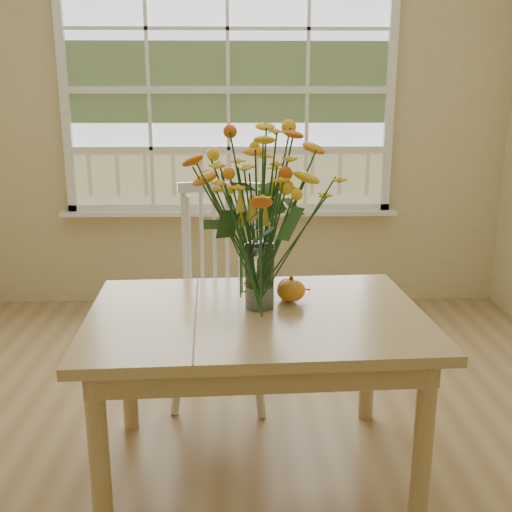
{
  "coord_description": "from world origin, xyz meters",
  "views": [
    {
      "loc": [
        0.1,
        -2.09,
        1.5
      ],
      "look_at": [
        0.15,
        0.12,
        0.92
      ],
      "focal_mm": 42.0,
      "sensor_mm": 36.0,
      "label": 1
    }
  ],
  "objects": [
    {
      "name": "turkey_figurine",
      "position": [
        0.16,
        0.16,
        0.74
      ],
      "size": [
        0.1,
        0.08,
        0.11
      ],
      "rotation": [
        0.0,
        0.0,
        0.18
      ],
      "color": "#CCB78C",
      "rests_on": "dining_table"
    },
    {
      "name": "window",
      "position": [
        0.0,
        2.21,
        1.53
      ],
      "size": [
        2.42,
        0.12,
        1.74
      ],
      "color": "silver",
      "rests_on": "wall_back"
    },
    {
      "name": "wall_back",
      "position": [
        0.0,
        2.25,
        1.35
      ],
      "size": [
        4.0,
        0.02,
        2.7
      ],
      "primitive_type": "cube",
      "color": "#CBB582",
      "rests_on": "floor"
    },
    {
      "name": "windsor_chair",
      "position": [
        0.0,
        0.81,
        0.59
      ],
      "size": [
        0.55,
        0.53,
        1.06
      ],
      "rotation": [
        0.0,
        0.0,
        -0.12
      ],
      "color": "white",
      "rests_on": "floor"
    },
    {
      "name": "dining_table",
      "position": [
        0.15,
        0.1,
        0.6
      ],
      "size": [
        1.35,
        0.99,
        0.7
      ],
      "rotation": [
        0.0,
        0.0,
        0.05
      ],
      "color": "tan",
      "rests_on": "floor"
    },
    {
      "name": "dark_gourd",
      "position": [
        0.28,
        0.27,
        0.73
      ],
      "size": [
        0.13,
        0.09,
        0.08
      ],
      "color": "#38160F",
      "rests_on": "dining_table"
    },
    {
      "name": "pumpkin",
      "position": [
        0.29,
        0.21,
        0.74
      ],
      "size": [
        0.12,
        0.12,
        0.09
      ],
      "primitive_type": "ellipsoid",
      "color": "orange",
      "rests_on": "dining_table"
    },
    {
      "name": "floor",
      "position": [
        0.0,
        0.0,
        -0.01
      ],
      "size": [
        4.0,
        4.5,
        0.01
      ],
      "primitive_type": "cube",
      "color": "#987649",
      "rests_on": "ground"
    },
    {
      "name": "flower_vase",
      "position": [
        0.16,
        0.15,
        1.08
      ],
      "size": [
        0.54,
        0.54,
        0.64
      ],
      "color": "white",
      "rests_on": "dining_table"
    }
  ]
}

